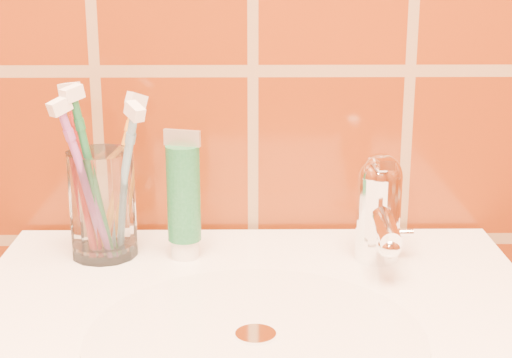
{
  "coord_description": "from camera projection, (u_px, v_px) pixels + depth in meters",
  "views": [
    {
      "loc": [
        -0.01,
        0.29,
        1.18
      ],
      "look_at": [
        0.0,
        1.08,
        0.94
      ],
      "focal_mm": 55.0,
      "sensor_mm": 36.0,
      "label": 1
    }
  ],
  "objects": [
    {
      "name": "toothbrush_4",
      "position": [
        92.0,
        176.0,
        0.83
      ],
      "size": [
        0.1,
        0.1,
        0.21
      ],
      "primitive_type": null,
      "rotation": [
        0.2,
        0.0,
        -0.74
      ],
      "color": "#1B6839",
      "rests_on": "glass_tumbler"
    },
    {
      "name": "toothbrush_0",
      "position": [
        86.0,
        183.0,
        0.82
      ],
      "size": [
        0.12,
        0.12,
        0.2
      ],
      "primitive_type": null,
      "rotation": [
        0.29,
        0.0,
        -0.76
      ],
      "color": "#8D4799",
      "rests_on": "glass_tumbler"
    },
    {
      "name": "toothbrush_2",
      "position": [
        118.0,
        174.0,
        0.88
      ],
      "size": [
        0.14,
        0.14,
        0.19
      ],
      "primitive_type": null,
      "rotation": [
        0.36,
        0.0,
        2.35
      ],
      "color": "orange",
      "rests_on": "glass_tumbler"
    },
    {
      "name": "glass_tumbler",
      "position": [
        102.0,
        204.0,
        0.86
      ],
      "size": [
        0.09,
        0.09,
        0.12
      ],
      "primitive_type": "cylinder",
      "rotation": [
        0.0,
        0.0,
        -0.19
      ],
      "color": "white",
      "rests_on": "pedestal_sink"
    },
    {
      "name": "toothbrush_3",
      "position": [
        123.0,
        183.0,
        0.83
      ],
      "size": [
        0.13,
        0.14,
        0.2
      ],
      "primitive_type": null,
      "rotation": [
        0.35,
        0.0,
        0.68
      ],
      "color": "#6899B9",
      "rests_on": "glass_tumbler"
    },
    {
      "name": "toothpaste_tube",
      "position": [
        184.0,
        199.0,
        0.85
      ],
      "size": [
        0.04,
        0.04,
        0.14
      ],
      "rotation": [
        0.0,
        0.0,
        -0.28
      ],
      "color": "white",
      "rests_on": "pedestal_sink"
    },
    {
      "name": "toothbrush_1",
      "position": [
        85.0,
        173.0,
        0.85
      ],
      "size": [
        0.08,
        0.08,
        0.2
      ],
      "primitive_type": null,
      "rotation": [
        0.15,
        0.0,
        -2.11
      ],
      "color": "#AD2625",
      "rests_on": "glass_tumbler"
    },
    {
      "name": "faucet",
      "position": [
        379.0,
        205.0,
        0.84
      ],
      "size": [
        0.05,
        0.11,
        0.12
      ],
      "color": "white",
      "rests_on": "pedestal_sink"
    }
  ]
}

